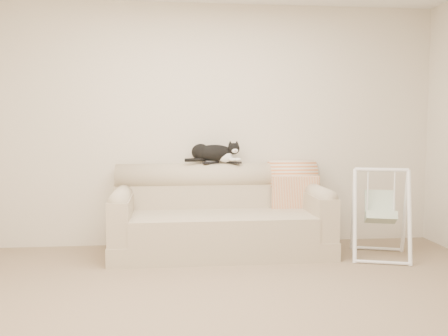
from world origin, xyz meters
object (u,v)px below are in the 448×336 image
at_px(remote_b, 234,162).
at_px(tuxedo_cat, 214,153).
at_px(baby_swing, 380,213).
at_px(sofa, 220,218).
at_px(remote_a, 211,162).

relative_size(remote_b, tuxedo_cat, 0.26).
bearing_deg(remote_b, baby_swing, -23.18).
bearing_deg(sofa, tuxedo_cat, 99.56).
bearing_deg(baby_swing, tuxedo_cat, 158.36).
height_order(remote_a, baby_swing, remote_a).
xyz_separation_m(remote_b, baby_swing, (1.38, -0.59, -0.46)).
xyz_separation_m(sofa, remote_b, (0.17, 0.21, 0.56)).
xyz_separation_m(remote_a, baby_swing, (1.63, -0.61, -0.47)).
xyz_separation_m(sofa, remote_a, (-0.08, 0.22, 0.56)).
distance_m(sofa, baby_swing, 1.60).
height_order(remote_a, remote_b, remote_a).
height_order(tuxedo_cat, baby_swing, tuxedo_cat).
bearing_deg(remote_b, tuxedo_cat, 169.29).
height_order(sofa, remote_b, remote_b).
bearing_deg(baby_swing, remote_a, 159.64).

